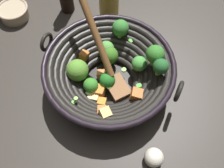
% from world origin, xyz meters
% --- Properties ---
extents(ground_plane, '(4.00, 4.00, 0.00)m').
position_xyz_m(ground_plane, '(0.00, 0.00, 0.00)').
color(ground_plane, '#332D28').
extents(wok, '(0.35, 0.34, 0.24)m').
position_xyz_m(wok, '(-0.00, 0.00, 0.07)').
color(wok, black).
rests_on(wok, ground).
extents(prep_bowl, '(0.10, 0.10, 0.04)m').
position_xyz_m(prep_bowl, '(-0.39, -0.11, 0.02)').
color(prep_bowl, tan).
rests_on(prep_bowl, ground).
extents(garlic_bulb, '(0.05, 0.05, 0.05)m').
position_xyz_m(garlic_bulb, '(0.24, -0.03, 0.02)').
color(garlic_bulb, silver).
rests_on(garlic_bulb, ground).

